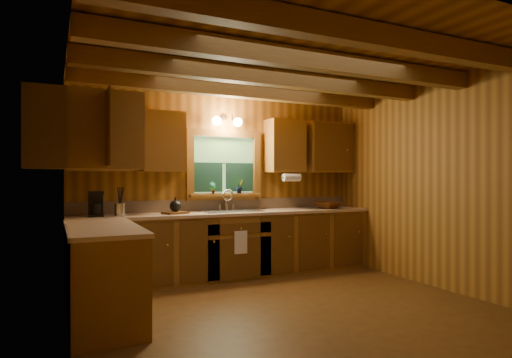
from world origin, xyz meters
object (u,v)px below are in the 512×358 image
at_px(coffee_maker, 96,204).
at_px(wicker_basket, 328,205).
at_px(cutting_board, 175,213).
at_px(sink, 231,215).

bearing_deg(coffee_maker, wicker_basket, 4.82).
bearing_deg(wicker_basket, cutting_board, 179.04).
xyz_separation_m(coffee_maker, wicker_basket, (3.30, -0.09, -0.10)).
xyz_separation_m(sink, wicker_basket, (1.55, -0.09, 0.09)).
distance_m(cutting_board, wicker_basket, 2.34).
bearing_deg(wicker_basket, sink, 176.84).
distance_m(coffee_maker, cutting_board, 0.97).
relative_size(sink, cutting_board, 2.75).
height_order(sink, coffee_maker, same).
height_order(coffee_maker, cutting_board, coffee_maker).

